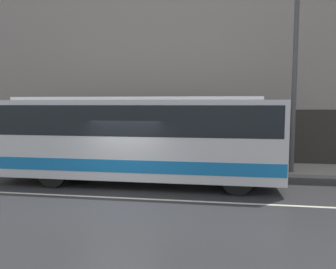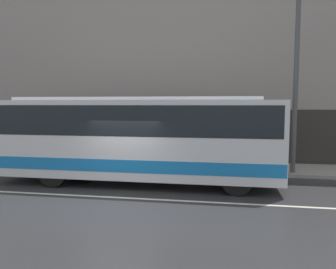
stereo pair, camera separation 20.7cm
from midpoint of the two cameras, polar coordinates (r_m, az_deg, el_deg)
name	(u,v)px [view 1 (the left image)]	position (r m, az deg, el deg)	size (l,w,h in m)	color
ground_plane	(119,198)	(11.09, -9.10, -10.84)	(60.00, 60.00, 0.00)	#2D2D30
sidewalk	(152,165)	(16.12, -3.19, -5.40)	(60.00, 2.72, 0.14)	gray
building_facade	(157,55)	(17.49, -2.22, 13.59)	(60.00, 0.35, 11.57)	gray
lane_stripe	(119,198)	(11.09, -9.10, -10.82)	(54.00, 0.14, 0.01)	beige
transit_bus	(137,135)	(12.63, -5.83, -0.14)	(10.71, 2.51, 3.34)	silver
utility_pole_near	(294,88)	(14.91, 20.74, 7.53)	(0.20, 0.20, 7.18)	#4C4C4F
pedestrian_waiting	(180,150)	(16.02, 1.72, -2.67)	(0.36, 0.36, 1.52)	maroon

